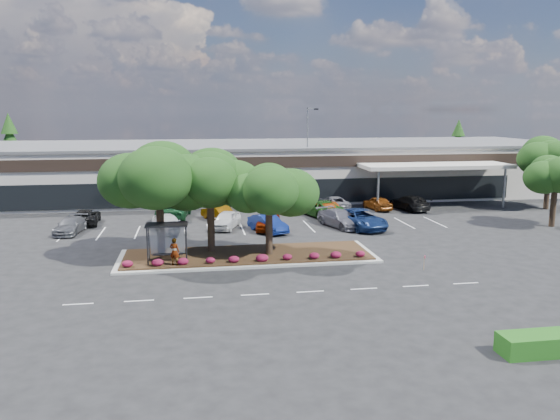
{
  "coord_description": "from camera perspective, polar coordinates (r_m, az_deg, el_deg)",
  "views": [
    {
      "loc": [
        -5.72,
        -33.33,
        10.31
      ],
      "look_at": [
        0.97,
        7.97,
        2.6
      ],
      "focal_mm": 35.0,
      "sensor_mm": 36.0,
      "label": 1
    }
  ],
  "objects": [
    {
      "name": "car_11",
      "position": [
        56.2,
        -6.05,
        0.6
      ],
      "size": [
        2.08,
        4.54,
        1.51
      ],
      "primitive_type": "imported",
      "rotation": [
        0.0,
        0.0,
        3.07
      ],
      "color": "#1A4315",
      "rests_on": "ground"
    },
    {
      "name": "car_12",
      "position": [
        51.87,
        -6.55,
        -0.29
      ],
      "size": [
        3.18,
        4.55,
        1.42
      ],
      "primitive_type": "imported",
      "rotation": [
        0.0,
        0.0,
        3.58
      ],
      "color": "#653A02",
      "rests_on": "ground"
    },
    {
      "name": "car_2",
      "position": [
        48.22,
        -5.64,
        -1.04
      ],
      "size": [
        3.26,
        4.78,
        1.51
      ],
      "primitive_type": "imported",
      "rotation": [
        0.0,
        0.0,
        -0.37
      ],
      "color": "silver",
      "rests_on": "ground"
    },
    {
      "name": "car_10",
      "position": [
        53.65,
        -11.03,
        0.07
      ],
      "size": [
        3.53,
        6.27,
        1.65
      ],
      "primitive_type": "imported",
      "rotation": [
        0.0,
        0.0,
        3.0
      ],
      "color": "#154522",
      "rests_on": "ground"
    },
    {
      "name": "car_3",
      "position": [
        46.54,
        -1.28,
        -1.43
      ],
      "size": [
        3.25,
        4.71,
        1.47
      ],
      "primitive_type": "imported",
      "rotation": [
        0.0,
        0.0,
        0.42
      ],
      "color": "navy",
      "rests_on": "ground"
    },
    {
      "name": "landscape_island",
      "position": [
        38.87,
        -3.4,
        -4.77
      ],
      "size": [
        18.0,
        6.0,
        0.26
      ],
      "color": "#A5A5A0",
      "rests_on": "ground"
    },
    {
      "name": "island_tree_mid",
      "position": [
        39.07,
        -7.29,
        0.94
      ],
      "size": [
        6.6,
        6.6,
        7.32
      ],
      "primitive_type": null,
      "color": "#163C0F",
      "rests_on": "landscape_island"
    },
    {
      "name": "light_pole",
      "position": [
        60.5,
        2.95,
        5.12
      ],
      "size": [
        1.41,
        0.75,
        10.58
      ],
      "rotation": [
        0.0,
        0.0,
        -0.31
      ],
      "color": "#A5A5A0",
      "rests_on": "ground"
    },
    {
      "name": "car_9",
      "position": [
        52.81,
        -19.62,
        -0.68
      ],
      "size": [
        2.51,
        4.99,
        1.36
      ],
      "primitive_type": "imported",
      "rotation": [
        0.0,
        0.0,
        3.2
      ],
      "color": "black",
      "rests_on": "ground"
    },
    {
      "name": "car_15",
      "position": [
        57.56,
        5.63,
        0.77
      ],
      "size": [
        2.71,
        5.16,
        1.38
      ],
      "primitive_type": "imported",
      "rotation": [
        0.0,
        0.0,
        3.23
      ],
      "color": "slate",
      "rests_on": "ground"
    },
    {
      "name": "tree_east_far",
      "position": [
        63.45,
        26.28,
        3.48
      ],
      "size": [
        6.4,
        6.4,
        7.62
      ],
      "primitive_type": null,
      "color": "#163C0F",
      "rests_on": "ground"
    },
    {
      "name": "retail_store",
      "position": [
        67.86,
        -4.28,
        4.36
      ],
      "size": [
        80.4,
        25.2,
        6.25
      ],
      "color": "#BCB5AD",
      "rests_on": "ground"
    },
    {
      "name": "conifer_north_west",
      "position": [
        83.13,
        -26.31,
        5.71
      ],
      "size": [
        4.4,
        4.4,
        10.0
      ],
      "primitive_type": "cone",
      "color": "#163C0F",
      "rests_on": "ground"
    },
    {
      "name": "survey_stake",
      "position": [
        36.83,
        14.85,
        -5.14
      ],
      "size": [
        0.08,
        0.14,
        0.99
      ],
      "color": "#96774E",
      "rests_on": "ground"
    },
    {
      "name": "lane_markings",
      "position": [
        45.29,
        -1.89,
        -2.71
      ],
      "size": [
        33.12,
        20.06,
        0.01
      ],
      "color": "silver",
      "rests_on": "ground"
    },
    {
      "name": "car_5",
      "position": [
        48.5,
        8.42,
        -0.93
      ],
      "size": [
        4.08,
        6.5,
        1.68
      ],
      "primitive_type": "imported",
      "rotation": [
        0.0,
        0.0,
        0.23
      ],
      "color": "navy",
      "rests_on": "ground"
    },
    {
      "name": "ground",
      "position": [
        35.35,
        0.52,
        -6.51
      ],
      "size": [
        160.0,
        160.0,
        0.0
      ],
      "primitive_type": "plane",
      "color": "black",
      "rests_on": "ground"
    },
    {
      "name": "island_tree_east",
      "position": [
        38.01,
        -1.16,
        0.14
      ],
      "size": [
        5.8,
        5.8,
        6.5
      ],
      "primitive_type": null,
      "color": "#163C0F",
      "rests_on": "landscape_island"
    },
    {
      "name": "car_13",
      "position": [
        53.62,
        4.23,
        0.2
      ],
      "size": [
        4.14,
        6.25,
        1.6
      ],
      "primitive_type": "imported",
      "rotation": [
        0.0,
        0.0,
        3.42
      ],
      "color": "#1B4B14",
      "rests_on": "ground"
    },
    {
      "name": "person_waiting",
      "position": [
        36.41,
        -10.96,
        -4.28
      ],
      "size": [
        0.79,
        0.66,
        1.83
      ],
      "primitive_type": "imported",
      "rotation": [
        0.0,
        0.0,
        2.74
      ],
      "color": "#594C47",
      "rests_on": "landscape_island"
    },
    {
      "name": "bus_shelter",
      "position": [
        37.19,
        -11.73,
        -2.21
      ],
      "size": [
        2.75,
        1.55,
        2.59
      ],
      "color": "black",
      "rests_on": "landscape_island"
    },
    {
      "name": "car_6",
      "position": [
        48.81,
        6.32,
        -0.9
      ],
      "size": [
        3.85,
        5.69,
        1.53
      ],
      "primitive_type": "imported",
      "rotation": [
        0.0,
        0.0,
        0.36
      ],
      "color": "slate",
      "rests_on": "ground"
    },
    {
      "name": "car_1",
      "position": [
        47.59,
        -11.61,
        -1.34
      ],
      "size": [
        3.32,
        4.89,
        1.55
      ],
      "primitive_type": "imported",
      "rotation": [
        0.0,
        0.0,
        0.36
      ],
      "color": "silver",
      "rests_on": "ground"
    },
    {
      "name": "car_17",
      "position": [
        58.42,
        13.34,
        0.76
      ],
      "size": [
        3.24,
        5.64,
        1.54
      ],
      "primitive_type": "imported",
      "rotation": [
        0.0,
        0.0,
        3.36
      ],
      "color": "black",
      "rests_on": "ground"
    },
    {
      "name": "car_16",
      "position": [
        57.83,
        10.15,
        0.72
      ],
      "size": [
        2.35,
        4.35,
        1.4
      ],
      "primitive_type": "imported",
      "rotation": [
        0.0,
        0.0,
        3.32
      ],
      "color": "brown",
      "rests_on": "ground"
    },
    {
      "name": "tree_east_near",
      "position": [
        54.16,
        26.77,
        1.83
      ],
      "size": [
        5.6,
        5.6,
        6.51
      ],
      "primitive_type": null,
      "color": "#163C0F",
      "rests_on": "ground"
    },
    {
      "name": "car_14",
      "position": [
        53.54,
        4.82,
        0.11
      ],
      "size": [
        2.11,
        4.67,
        1.49
      ],
      "primitive_type": "imported",
      "rotation": [
        0.0,
        0.0,
        3.26
      ],
      "color": "maroon",
      "rests_on": "ground"
    },
    {
      "name": "shrub_row",
      "position": [
        36.75,
        -3.07,
        -5.04
      ],
      "size": [
        17.0,
        0.8,
        0.5
      ],
      "primitive_type": null,
      "color": "maroon",
      "rests_on": "landscape_island"
    },
    {
      "name": "island_tree_west",
      "position": [
        38.38,
        -12.49,
        1.04
      ],
      "size": [
        7.2,
        7.2,
        7.89
      ],
      "primitive_type": null,
      "color": "#163C0F",
      "rests_on": "landscape_island"
    },
    {
      "name": "car_0",
      "position": [
        49.44,
        -21.04,
        -1.52
      ],
      "size": [
        2.48,
        4.79,
        1.33
      ],
      "primitive_type": "imported",
      "rotation": [
        0.0,
        0.0,
        -0.14
      ],
      "color": "#56585D",
      "rests_on": "ground"
    },
    {
      "name": "conifer_north_east",
      "position": [
        87.13,
        18.05,
        6.11
      ],
      "size": [
        3.96,
        3.96,
        9.0
      ],
      "primitive_type": "cone",
      "color": "#163C0F",
      "rests_on": "ground"
    },
    {
      "name": "car_4",
      "position": [
        47.61,
        -1.24,
        -1.03
      ],
      "size": [
        2.91,
        5.26,
        1.69
      ],
      "primitive_type": "imported",
      "rotation": [
        0.0,
        0.0,
        -0.19
      ],
      "color": "maroon",
      "rests_on": "ground"
    }
  ]
}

